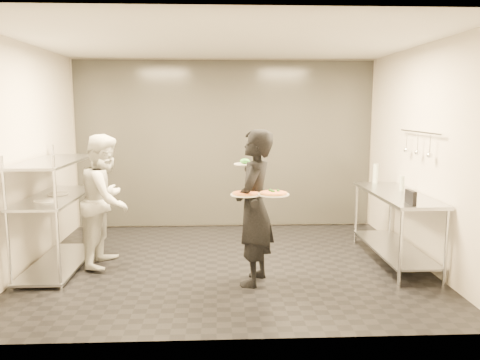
{
  "coord_description": "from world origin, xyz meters",
  "views": [
    {
      "loc": [
        -0.11,
        -5.82,
        2.0
      ],
      "look_at": [
        0.16,
        0.01,
        1.1
      ],
      "focal_mm": 35.0,
      "sensor_mm": 36.0,
      "label": 1
    }
  ],
  "objects_px": {
    "pizza_plate_near": "(246,194)",
    "bottle_clear": "(402,183)",
    "prep_counter": "(396,215)",
    "bottle_green": "(376,173)",
    "salad_plate": "(245,162)",
    "bottle_dark": "(376,174)",
    "pos_monitor": "(411,197)",
    "chef": "(106,200)",
    "waiter": "(254,208)",
    "pizza_plate_far": "(274,193)",
    "pass_rack": "(56,208)"
  },
  "relations": [
    {
      "from": "pizza_plate_near",
      "to": "bottle_clear",
      "type": "relative_size",
      "value": 1.69
    },
    {
      "from": "prep_counter",
      "to": "bottle_green",
      "type": "relative_size",
      "value": 6.41
    },
    {
      "from": "salad_plate",
      "to": "bottle_dark",
      "type": "height_order",
      "value": "salad_plate"
    },
    {
      "from": "pizza_plate_near",
      "to": "prep_counter",
      "type": "bearing_deg",
      "value": 22.62
    },
    {
      "from": "pos_monitor",
      "to": "bottle_dark",
      "type": "relative_size",
      "value": 0.9
    },
    {
      "from": "prep_counter",
      "to": "chef",
      "type": "relative_size",
      "value": 1.07
    },
    {
      "from": "prep_counter",
      "to": "bottle_clear",
      "type": "bearing_deg",
      "value": 50.66
    },
    {
      "from": "bottle_clear",
      "to": "bottle_green",
      "type": "bearing_deg",
      "value": 101.95
    },
    {
      "from": "waiter",
      "to": "pizza_plate_far",
      "type": "distance_m",
      "value": 0.37
    },
    {
      "from": "pos_monitor",
      "to": "pass_rack",
      "type": "bearing_deg",
      "value": 168.9
    },
    {
      "from": "salad_plate",
      "to": "pass_rack",
      "type": "bearing_deg",
      "value": 170.17
    },
    {
      "from": "bottle_clear",
      "to": "pizza_plate_far",
      "type": "bearing_deg",
      "value": -149.98
    },
    {
      "from": "pass_rack",
      "to": "chef",
      "type": "distance_m",
      "value": 0.61
    },
    {
      "from": "pizza_plate_far",
      "to": "waiter",
      "type": "bearing_deg",
      "value": 128.37
    },
    {
      "from": "chef",
      "to": "bottle_green",
      "type": "distance_m",
      "value": 3.79
    },
    {
      "from": "waiter",
      "to": "bottle_dark",
      "type": "distance_m",
      "value": 2.39
    },
    {
      "from": "pos_monitor",
      "to": "waiter",
      "type": "bearing_deg",
      "value": 176.71
    },
    {
      "from": "salad_plate",
      "to": "pos_monitor",
      "type": "height_order",
      "value": "salad_plate"
    },
    {
      "from": "bottle_green",
      "to": "bottle_clear",
      "type": "relative_size",
      "value": 1.43
    },
    {
      "from": "prep_counter",
      "to": "waiter",
      "type": "bearing_deg",
      "value": -160.71
    },
    {
      "from": "chef",
      "to": "pizza_plate_far",
      "type": "distance_m",
      "value": 2.28
    },
    {
      "from": "chef",
      "to": "bottle_green",
      "type": "relative_size",
      "value": 5.98
    },
    {
      "from": "waiter",
      "to": "pizza_plate_near",
      "type": "bearing_deg",
      "value": -12.61
    },
    {
      "from": "bottle_clear",
      "to": "bottle_dark",
      "type": "relative_size",
      "value": 0.79
    },
    {
      "from": "pizza_plate_far",
      "to": "prep_counter",
      "type": "bearing_deg",
      "value": 27.95
    },
    {
      "from": "pos_monitor",
      "to": "bottle_green",
      "type": "relative_size",
      "value": 0.8
    },
    {
      "from": "pass_rack",
      "to": "pizza_plate_far",
      "type": "xyz_separation_m",
      "value": [
        2.63,
        -0.9,
        0.32
      ]
    },
    {
      "from": "pizza_plate_far",
      "to": "pos_monitor",
      "type": "xyz_separation_m",
      "value": [
        1.58,
        0.18,
        -0.09
      ]
    },
    {
      "from": "pizza_plate_far",
      "to": "pos_monitor",
      "type": "height_order",
      "value": "pizza_plate_far"
    },
    {
      "from": "prep_counter",
      "to": "chef",
      "type": "distance_m",
      "value": 3.74
    },
    {
      "from": "waiter",
      "to": "salad_plate",
      "type": "distance_m",
      "value": 0.56
    },
    {
      "from": "prep_counter",
      "to": "bottle_dark",
      "type": "distance_m",
      "value": 0.9
    },
    {
      "from": "chef",
      "to": "bottle_clear",
      "type": "relative_size",
      "value": 8.52
    },
    {
      "from": "pos_monitor",
      "to": "bottle_green",
      "type": "xyz_separation_m",
      "value": [
        0.11,
        1.52,
        0.06
      ]
    },
    {
      "from": "prep_counter",
      "to": "pizza_plate_far",
      "type": "distance_m",
      "value": 1.98
    },
    {
      "from": "prep_counter",
      "to": "pizza_plate_near",
      "type": "bearing_deg",
      "value": -157.38
    },
    {
      "from": "pass_rack",
      "to": "pizza_plate_near",
      "type": "relative_size",
      "value": 4.81
    },
    {
      "from": "prep_counter",
      "to": "salad_plate",
      "type": "relative_size",
      "value": 7.1
    },
    {
      "from": "bottle_green",
      "to": "bottle_clear",
      "type": "distance_m",
      "value": 0.66
    },
    {
      "from": "salad_plate",
      "to": "pizza_plate_near",
      "type": "bearing_deg",
      "value": -91.93
    },
    {
      "from": "waiter",
      "to": "pizza_plate_far",
      "type": "bearing_deg",
      "value": 57.48
    },
    {
      "from": "chef",
      "to": "pass_rack",
      "type": "bearing_deg",
      "value": 106.26
    },
    {
      "from": "waiter",
      "to": "pizza_plate_far",
      "type": "relative_size",
      "value": 5.21
    },
    {
      "from": "pizza_plate_far",
      "to": "salad_plate",
      "type": "relative_size",
      "value": 1.34
    },
    {
      "from": "salad_plate",
      "to": "bottle_clear",
      "type": "relative_size",
      "value": 1.29
    },
    {
      "from": "pass_rack",
      "to": "pos_monitor",
      "type": "relative_size",
      "value": 7.12
    },
    {
      "from": "pos_monitor",
      "to": "bottle_clear",
      "type": "distance_m",
      "value": 0.91
    },
    {
      "from": "pizza_plate_far",
      "to": "salad_plate",
      "type": "height_order",
      "value": "salad_plate"
    },
    {
      "from": "chef",
      "to": "salad_plate",
      "type": "bearing_deg",
      "value": -99.56
    },
    {
      "from": "pass_rack",
      "to": "bottle_green",
      "type": "bearing_deg",
      "value": 10.53
    }
  ]
}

